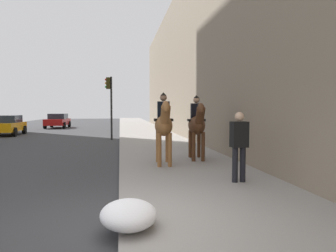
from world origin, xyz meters
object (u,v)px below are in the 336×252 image
Objects in this scene: mounted_horse_near at (164,124)px; car_far_lane at (6,125)px; mounted_horse_far at (197,124)px; traffic_light_near_curb at (110,98)px; pedestrian_greeting at (239,142)px; car_mid_lane at (58,121)px.

car_far_lane is (14.43, 9.48, -0.66)m from mounted_horse_near.
traffic_light_near_curb reaches higher than mounted_horse_far.
mounted_horse_near is at bearing 24.71° from pedestrian_greeting.
car_far_lane is 8.96m from traffic_light_near_curb.
pedestrian_greeting reaches higher than car_far_lane.
mounted_horse_far reaches higher than car_mid_lane.
mounted_horse_near reaches higher than pedestrian_greeting.
pedestrian_greeting is 13.11m from traffic_light_near_curb.
mounted_horse_far is at bearing 37.15° from car_far_lane.
pedestrian_greeting is 0.44× the size of traffic_light_near_curb.
car_mid_lane is at bearing -158.28° from mounted_horse_near.
mounted_horse_far is at bearing -160.21° from traffic_light_near_curb.
mounted_horse_near is 0.59× the size of traffic_light_near_curb.
mounted_horse_near is 0.58× the size of car_far_lane.
mounted_horse_far is 0.55× the size of car_mid_lane.
traffic_light_near_curb reaches higher than mounted_horse_near.
car_far_lane is 1.03× the size of traffic_light_near_curb.
mounted_horse_near is 17.27m from car_far_lane.
car_far_lane is at bearing -142.96° from mounted_horse_near.
pedestrian_greeting is at bearing 21.45° from car_mid_lane.
car_mid_lane is at bearing -153.38° from mounted_horse_far.
pedestrian_greeting is at bearing 31.38° from car_far_lane.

